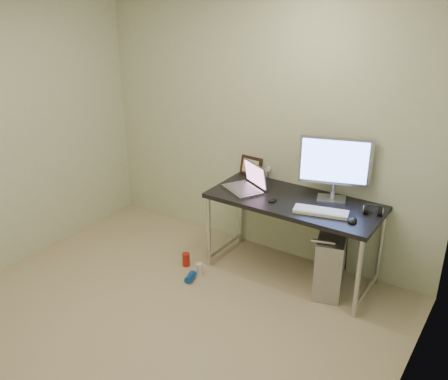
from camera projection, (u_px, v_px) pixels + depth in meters
floor at (143, 338)px, 3.79m from camera, size 3.50×3.50×0.00m
wall_back at (261, 126)px, 4.64m from camera, size 3.50×0.02×2.50m
wall_right at (399, 264)px, 2.41m from camera, size 0.02×3.50×2.50m
desk at (294, 208)px, 4.35m from camera, size 1.50×0.66×0.75m
tower_computer at (330, 261)px, 4.30m from camera, size 0.36×0.56×0.57m
cable_a at (339, 233)px, 4.50m from camera, size 0.01×0.16×0.69m
cable_b at (347, 238)px, 4.45m from camera, size 0.02×0.11×0.71m
can_red at (186, 260)px, 4.71m from camera, size 0.09×0.09×0.13m
can_white at (199, 269)px, 4.57m from camera, size 0.08×0.08×0.12m
can_blue at (190, 277)px, 4.49m from camera, size 0.10×0.14×0.07m
laptop at (247, 184)px, 4.50m from camera, size 0.44×0.41×0.24m
monitor at (335, 164)px, 4.18m from camera, size 0.58×0.24×0.57m
keyboard at (321, 212)px, 4.07m from camera, size 0.46×0.25×0.03m
mouse_right at (352, 219)px, 3.92m from camera, size 0.11×0.14×0.04m
mouse_left at (272, 199)px, 4.28m from camera, size 0.08×0.11×0.03m
headphones at (373, 211)px, 4.05m from camera, size 0.17×0.10×0.10m
picture_frame at (251, 166)px, 4.82m from camera, size 0.23×0.08×0.19m
webcam at (268, 170)px, 4.70m from camera, size 0.05×0.04×0.13m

